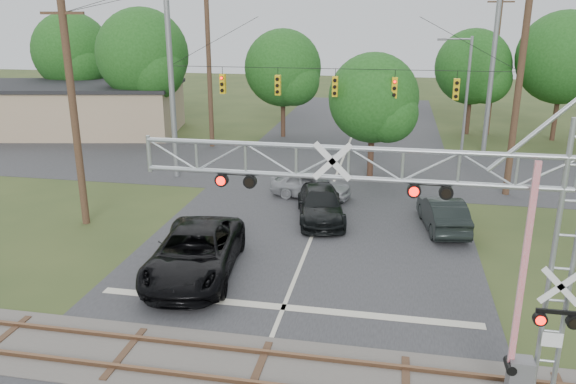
% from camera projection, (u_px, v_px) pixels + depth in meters
% --- Properties ---
extents(road_main, '(14.00, 90.00, 0.02)m').
position_uv_depth(road_main, '(305.00, 254.00, 23.03)').
color(road_main, '#2B2B2D').
rests_on(road_main, ground).
extents(road_cross, '(90.00, 12.00, 0.02)m').
position_uv_depth(road_cross, '(340.00, 167.00, 36.13)').
color(road_cross, '#2B2B2D').
rests_on(road_cross, ground).
extents(railroad_track, '(90.00, 3.20, 0.17)m').
position_uv_depth(railroad_track, '(259.00, 369.00, 15.54)').
color(railroad_track, '#534C48').
rests_on(railroad_track, ground).
extents(crossing_gantry, '(10.41, 0.94, 7.34)m').
position_uv_depth(crossing_gantry, '(426.00, 234.00, 13.09)').
color(crossing_gantry, gray).
rests_on(crossing_gantry, ground).
extents(traffic_signal_span, '(19.34, 0.36, 11.50)m').
position_uv_depth(traffic_signal_span, '(352.00, 85.00, 30.49)').
color(traffic_signal_span, gray).
rests_on(traffic_signal_span, ground).
extents(pickup_black, '(3.70, 6.76, 1.80)m').
position_uv_depth(pickup_black, '(195.00, 253.00, 20.98)').
color(pickup_black, black).
rests_on(pickup_black, ground).
extents(car_dark, '(3.10, 5.48, 1.50)m').
position_uv_depth(car_dark, '(320.00, 204.00, 26.77)').
color(car_dark, black).
rests_on(car_dark, ground).
extents(sedan_silver, '(4.52, 2.46, 1.46)m').
position_uv_depth(sedan_silver, '(311.00, 185.00, 29.91)').
color(sedan_silver, '#929499').
rests_on(sedan_silver, ground).
extents(suv_dark, '(2.25, 4.76, 1.51)m').
position_uv_depth(suv_dark, '(443.00, 213.00, 25.54)').
color(suv_dark, black).
rests_on(suv_dark, ground).
extents(commercial_building, '(18.51, 11.82, 4.01)m').
position_uv_depth(commercial_building, '(73.00, 108.00, 46.15)').
color(commercial_building, '#9E8769').
rests_on(commercial_building, ground).
extents(streetlight, '(2.17, 0.23, 8.12)m').
position_uv_depth(streetlight, '(464.00, 94.00, 35.71)').
color(streetlight, gray).
rests_on(streetlight, ground).
extents(utility_poles, '(24.44, 28.72, 14.08)m').
position_uv_depth(utility_poles, '(388.00, 71.00, 32.60)').
color(utility_poles, '#3D2C1C').
rests_on(utility_poles, ground).
extents(treeline, '(57.01, 19.99, 9.98)m').
position_uv_depth(treeline, '(334.00, 62.00, 43.07)').
color(treeline, '#3D271B').
rests_on(treeline, ground).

